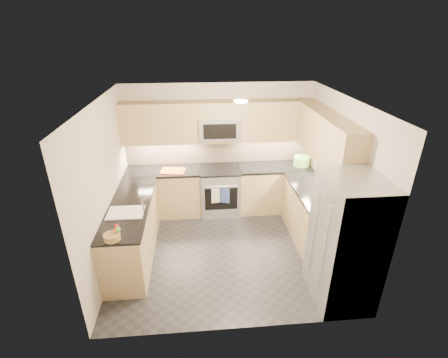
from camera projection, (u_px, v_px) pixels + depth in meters
floor at (226, 249)px, 5.50m from camera, size 3.60×3.20×0.00m
ceiling at (226, 101)px, 4.43m from camera, size 3.60×3.20×0.02m
wall_back at (218, 148)px, 6.40m from camera, size 3.60×0.02×2.50m
wall_front at (240, 247)px, 3.52m from camera, size 3.60×0.02×2.50m
wall_left at (106, 187)px, 4.82m from camera, size 0.02×3.20×2.50m
wall_right at (340, 178)px, 5.11m from camera, size 0.02×3.20×2.50m
base_cab_back_left at (165, 193)px, 6.39m from camera, size 1.42×0.60×0.90m
base_cab_back_right at (273, 188)px, 6.56m from camera, size 1.42×0.60×0.90m
base_cab_right at (312, 218)px, 5.56m from camera, size 0.60×1.70×0.90m
base_cab_peninsula at (133, 231)px, 5.18m from camera, size 0.60×2.00×0.90m
countertop_back_left at (163, 171)px, 6.19m from camera, size 1.42×0.63×0.04m
countertop_back_right at (275, 167)px, 6.36m from camera, size 1.42×0.63×0.04m
countertop_right at (315, 193)px, 5.36m from camera, size 0.63×1.70×0.04m
countertop_peninsula at (129, 206)px, 4.98m from camera, size 0.63×2.00×0.04m
upper_cab_back at (219, 121)px, 6.00m from camera, size 3.60×0.35×0.75m
upper_cab_right at (327, 138)px, 5.09m from camera, size 0.35×1.95×0.75m
backsplash_back at (218, 150)px, 6.42m from camera, size 3.60×0.01×0.51m
backsplash_right at (328, 170)px, 5.53m from camera, size 0.01×2.30×0.51m
gas_range at (220, 191)px, 6.45m from camera, size 0.76×0.65×0.91m
range_cooktop at (220, 170)px, 6.25m from camera, size 0.76×0.65×0.03m
oven_door_glass at (221, 199)px, 6.15m from camera, size 0.62×0.02×0.45m
oven_handle at (221, 187)px, 6.02m from camera, size 0.60×0.02×0.02m
microwave at (219, 128)px, 6.03m from camera, size 0.76×0.40×0.40m
microwave_door at (220, 132)px, 5.85m from camera, size 0.60×0.01×0.28m
refrigerator at (346, 241)px, 4.19m from camera, size 0.70×0.90×1.80m
fridge_handle_left at (324, 249)px, 3.98m from camera, size 0.02×0.02×1.20m
fridge_handle_right at (314, 232)px, 4.30m from camera, size 0.02×0.02×1.20m
sink_basin at (126, 217)px, 4.77m from camera, size 0.52×0.38×0.16m
faucet at (143, 204)px, 4.71m from camera, size 0.03×0.03×0.28m
utensil_bowl at (301, 161)px, 6.35m from camera, size 0.41×0.41×0.18m
cutting_board at (173, 171)px, 6.12m from camera, size 0.49×0.38×0.01m
fruit_basket at (112, 237)px, 4.15m from camera, size 0.23×0.23×0.08m
fruit_apple at (117, 226)px, 4.23m from camera, size 0.06×0.06×0.06m
fruit_pear at (118, 230)px, 4.16m from camera, size 0.07×0.07×0.07m
dish_towel_check at (216, 196)px, 6.07m from camera, size 0.16×0.03×0.30m
dish_towel_blue at (225, 195)px, 6.08m from camera, size 0.16×0.07×0.32m
fruit_orange at (116, 230)px, 4.16m from camera, size 0.06×0.06×0.06m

